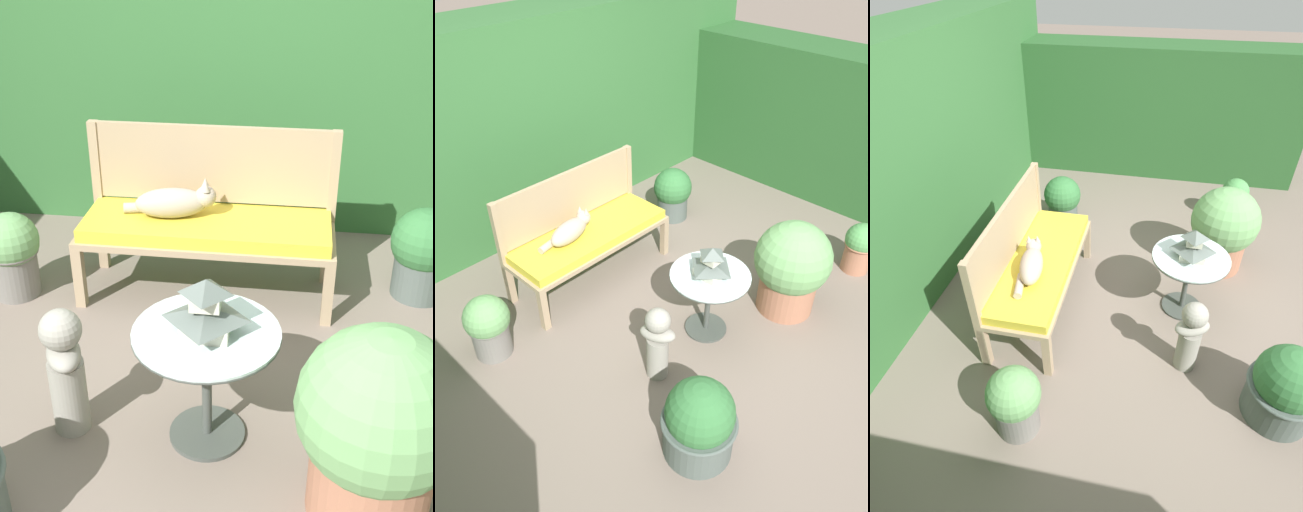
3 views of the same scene
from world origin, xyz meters
The scene contains 14 objects.
ground centered at (0.00, 0.00, 0.00)m, with size 30.00×30.00×0.00m, color #75665B.
foliage_hedge_back centered at (0.00, 2.28, 1.03)m, with size 6.40×0.75×2.05m, color #336633.
foliage_hedge_right centered at (2.85, 0.15, 0.80)m, with size 0.70×3.50×1.60m, color #285628.
garden_bench centered at (-0.11, 0.94, 0.43)m, with size 1.50×0.54×0.50m.
bench_backrest centered at (-0.11, 1.19, 0.70)m, with size 1.50×0.06×0.99m.
cat centered at (-0.30, 0.96, 0.59)m, with size 0.56×0.26×0.23m.
patio_table centered at (0.07, -0.27, 0.45)m, with size 0.63×0.63×0.57m.
pagoda_birdhouse centered at (0.07, -0.27, 0.68)m, with size 0.27×0.27×0.25m.
garden_bust centered at (-0.55, -0.30, 0.34)m, with size 0.24×0.30×0.63m.
potted_plant_path_edge centered at (1.17, 1.09, 0.30)m, with size 0.41×0.41×0.57m.
potted_plant_table_far centered at (-1.27, 0.78, 0.28)m, with size 0.35×0.35×0.53m.
potted_plant_bench_left centered at (0.75, -0.58, 0.43)m, with size 0.63×0.63×0.83m.
potted_plant_patio_mid centered at (-0.83, -0.91, 0.28)m, with size 0.49×0.49×0.59m.
potted_plant_bench_right centered at (1.67, -0.79, 0.26)m, with size 0.30×0.30×0.49m.
Camera 3 is at (-2.56, 0.05, 2.55)m, focal length 28.00 mm.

